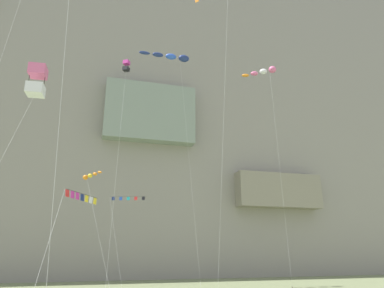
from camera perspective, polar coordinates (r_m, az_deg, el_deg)
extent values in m
cube|color=gray|center=(72.98, -8.57, 7.58)|extent=(180.00, 29.76, 68.19)
cube|color=gray|center=(55.77, -7.03, 4.67)|extent=(13.97, 4.53, 9.35)
cube|color=gray|center=(58.68, 13.85, -7.52)|extent=(14.32, 3.38, 5.46)
cube|color=orange|center=(37.71, 0.81, 22.53)|extent=(0.31, 0.34, 0.45)
cylinder|color=silver|center=(28.69, 5.21, 3.93)|extent=(1.95, 0.54, 28.07)
cylinder|color=black|center=(21.13, -17.52, -7.79)|extent=(1.71, 3.28, 0.02)
cube|color=red|center=(19.75, -19.77, -7.60)|extent=(0.21, 0.34, 0.39)
cube|color=#CC3399|center=(20.19, -19.00, -7.87)|extent=(0.20, 0.33, 0.39)
cube|color=#CC3399|center=(20.64, -18.27, -8.12)|extent=(0.20, 0.33, 0.39)
cube|color=navy|center=(21.10, -17.57, -8.36)|extent=(0.21, 0.33, 0.39)
cube|color=yellow|center=(21.55, -16.90, -8.59)|extent=(0.20, 0.33, 0.39)
cube|color=white|center=(22.01, -16.25, -8.80)|extent=(0.19, 0.33, 0.39)
cube|color=yellow|center=(22.48, -15.63, -9.01)|extent=(0.20, 0.33, 0.39)
cylinder|color=silver|center=(17.33, -23.18, -16.87)|extent=(0.86, 4.07, 6.92)
cube|color=#CC3399|center=(38.70, -10.70, 12.98)|extent=(0.82, 0.82, 0.41)
cube|color=black|center=(38.33, -10.76, 11.99)|extent=(0.82, 0.82, 0.41)
cylinder|color=black|center=(38.53, -10.33, 12.45)|extent=(0.02, 0.02, 1.11)
cylinder|color=black|center=(38.50, -11.13, 12.52)|extent=(0.02, 0.02, 1.11)
cylinder|color=silver|center=(31.97, -12.22, -3.63)|extent=(0.87, 4.91, 22.01)
cylinder|color=black|center=(45.18, -10.40, -8.48)|extent=(4.56, 1.61, 0.02)
cube|color=navy|center=(45.64, -12.79, -8.72)|extent=(0.38, 0.17, 0.43)
cube|color=blue|center=(45.38, -11.61, -8.75)|extent=(0.39, 0.18, 0.43)
cube|color=teal|center=(45.14, -10.41, -8.77)|extent=(0.39, 0.19, 0.43)
cube|color=red|center=(44.92, -9.20, -8.79)|extent=(0.38, 0.16, 0.43)
cube|color=black|center=(44.72, -7.98, -8.81)|extent=(0.38, 0.17, 0.43)
cylinder|color=silver|center=(42.07, -12.50, -14.81)|extent=(1.60, 6.69, 10.32)
ellipsoid|color=orange|center=(37.49, -17.08, -5.26)|extent=(0.80, 0.80, 0.61)
ellipsoid|color=yellow|center=(37.06, -16.37, -5.01)|extent=(0.73, 0.72, 0.52)
ellipsoid|color=orange|center=(36.63, -15.64, -4.75)|extent=(0.65, 0.64, 0.42)
ellipsoid|color=orange|center=(36.22, -14.90, -4.48)|extent=(0.57, 0.56, 0.33)
cylinder|color=silver|center=(34.10, -15.19, -13.72)|extent=(2.95, 5.19, 10.89)
cube|color=pink|center=(27.30, -23.93, 10.85)|extent=(1.21, 1.21, 0.78)
cube|color=white|center=(26.69, -24.30, 8.11)|extent=(1.21, 1.21, 0.78)
cylinder|color=black|center=(26.91, -23.05, 9.43)|extent=(0.04, 0.04, 2.11)
cylinder|color=black|center=(27.08, -25.18, 9.55)|extent=(0.04, 0.04, 2.11)
ellipsoid|color=pink|center=(53.40, 13.05, 11.81)|extent=(1.54, 1.47, 1.13)
ellipsoid|color=white|center=(53.32, 11.62, 11.57)|extent=(1.43, 1.30, 0.95)
ellipsoid|color=pink|center=(53.27, 10.19, 11.32)|extent=(1.32, 1.12, 0.77)
ellipsoid|color=orange|center=(53.26, 8.75, 11.06)|extent=(1.21, 0.95, 0.58)
cylinder|color=silver|center=(45.90, 14.14, -3.12)|extent=(1.71, 4.39, 28.88)
cylinder|color=#4C3823|center=(42.51, 16.12, -21.64)|extent=(0.08, 0.08, 0.12)
cylinder|color=silver|center=(20.14, -19.74, 19.30)|extent=(1.57, 4.24, 30.81)
ellipsoid|color=navy|center=(46.16, -1.35, 13.86)|extent=(1.41, 0.92, 0.92)
ellipsoid|color=blue|center=(45.84, -3.48, 14.12)|extent=(1.41, 0.76, 0.75)
ellipsoid|color=navy|center=(45.58, -5.63, 14.37)|extent=(1.40, 0.59, 0.58)
ellipsoid|color=navy|center=(45.39, -7.81, 14.60)|extent=(1.40, 0.42, 0.41)
cylinder|color=silver|center=(39.90, -0.46, -2.77)|extent=(1.96, 2.21, 27.28)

